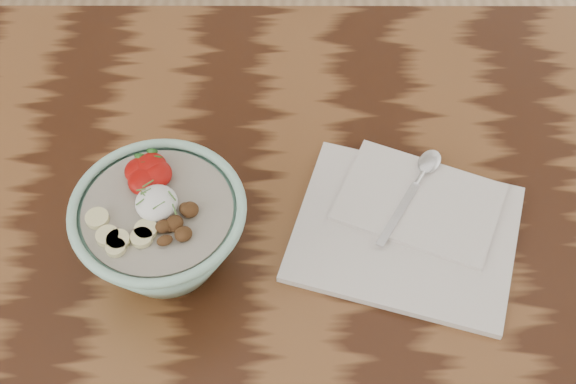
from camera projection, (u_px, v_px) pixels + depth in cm
name	position (u px, v px, depth cm)	size (l,w,h in cm)	color
table	(224.00, 286.00, 107.60)	(160.00, 90.00, 75.00)	#351A0D
breakfast_bowl	(162.00, 229.00, 93.66)	(20.29, 20.29, 13.20)	#9DD3BC
napkin	(408.00, 226.00, 101.24)	(32.30, 28.76, 1.67)	white
spoon	(422.00, 174.00, 104.34)	(10.19, 15.72, 0.89)	silver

